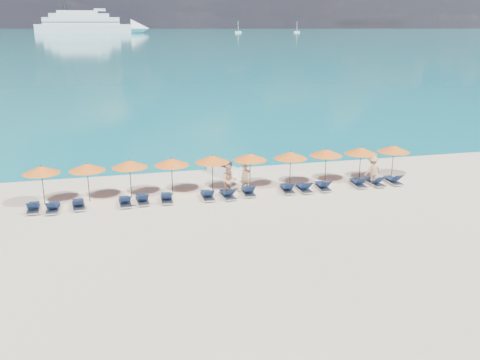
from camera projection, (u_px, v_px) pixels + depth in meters
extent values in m
plane|color=beige|center=(254.00, 218.00, 27.88)|extent=(1400.00, 1400.00, 0.00)
cube|color=#1FA9B2|center=(107.00, 32.00, 642.12)|extent=(1600.00, 1300.00, 0.01)
cube|color=silver|center=(84.00, 29.00, 555.08)|extent=(96.73, 21.11, 8.74)
cone|color=silver|center=(140.00, 29.00, 566.49)|extent=(19.94, 19.94, 19.23)
cube|color=silver|center=(82.00, 21.00, 552.52)|extent=(77.41, 17.76, 6.99)
cube|color=silver|center=(79.00, 16.00, 550.70)|extent=(60.06, 15.36, 4.37)
cube|color=silver|center=(77.00, 12.00, 549.37)|extent=(40.74, 12.01, 3.06)
cube|color=black|center=(82.00, 22.00, 552.89)|extent=(78.38, 17.97, 0.79)
cube|color=black|center=(81.00, 19.00, 552.03)|extent=(76.45, 17.55, 0.79)
cylinder|color=black|center=(65.00, 8.00, 546.00)|extent=(3.85, 3.85, 4.81)
cube|color=silver|center=(238.00, 32.00, 563.02)|extent=(6.66, 2.22, 1.78)
cylinder|color=silver|center=(238.00, 26.00, 561.40)|extent=(0.40, 0.40, 11.11)
cube|color=silver|center=(297.00, 32.00, 579.40)|extent=(6.36, 2.12, 1.70)
cylinder|color=silver|center=(297.00, 27.00, 577.84)|extent=(0.38, 0.38, 10.60)
cube|color=white|center=(223.00, 169.00, 35.89)|extent=(1.79, 2.71, 0.58)
cube|color=black|center=(224.00, 164.00, 35.61)|extent=(0.87, 1.18, 0.37)
cylinder|color=black|center=(218.00, 159.00, 36.23)|extent=(0.57, 0.27, 0.06)
imported|color=tan|center=(246.00, 178.00, 32.16)|extent=(0.60, 0.39, 1.64)
imported|color=tan|center=(229.00, 181.00, 31.00)|extent=(0.94, 0.56, 1.92)
imported|color=tan|center=(373.00, 170.00, 33.35)|extent=(1.27, 0.76, 1.85)
cylinder|color=black|center=(43.00, 186.00, 29.61)|extent=(0.05, 0.05, 2.20)
cone|color=orange|center=(41.00, 170.00, 29.35)|extent=(2.10, 2.10, 0.42)
sphere|color=black|center=(41.00, 166.00, 29.29)|extent=(0.08, 0.08, 0.08)
cylinder|color=black|center=(88.00, 183.00, 30.17)|extent=(0.05, 0.05, 2.20)
cone|color=orange|center=(87.00, 167.00, 29.91)|extent=(2.10, 2.10, 0.42)
sphere|color=black|center=(87.00, 163.00, 29.85)|extent=(0.08, 0.08, 0.08)
cylinder|color=black|center=(130.00, 179.00, 30.83)|extent=(0.05, 0.05, 2.20)
cone|color=orange|center=(130.00, 164.00, 30.57)|extent=(2.10, 2.10, 0.42)
sphere|color=black|center=(129.00, 160.00, 30.51)|extent=(0.08, 0.08, 0.08)
cylinder|color=black|center=(172.00, 177.00, 31.29)|extent=(0.05, 0.05, 2.20)
cone|color=orange|center=(171.00, 162.00, 31.03)|extent=(2.10, 2.10, 0.42)
sphere|color=black|center=(171.00, 158.00, 30.97)|extent=(0.08, 0.08, 0.08)
cylinder|color=black|center=(212.00, 174.00, 31.96)|extent=(0.05, 0.05, 2.20)
cone|color=orange|center=(212.00, 159.00, 31.70)|extent=(2.10, 2.10, 0.42)
sphere|color=black|center=(212.00, 155.00, 31.64)|extent=(0.08, 0.08, 0.08)
cylinder|color=black|center=(250.00, 172.00, 32.44)|extent=(0.05, 0.05, 2.20)
cone|color=orange|center=(250.00, 157.00, 32.18)|extent=(2.10, 2.10, 0.42)
sphere|color=black|center=(250.00, 153.00, 32.12)|extent=(0.08, 0.08, 0.08)
cylinder|color=black|center=(290.00, 170.00, 32.85)|extent=(0.05, 0.05, 2.20)
cone|color=orange|center=(291.00, 155.00, 32.59)|extent=(2.10, 2.10, 0.42)
sphere|color=black|center=(291.00, 152.00, 32.53)|extent=(0.08, 0.08, 0.08)
cylinder|color=black|center=(326.00, 167.00, 33.54)|extent=(0.05, 0.05, 2.20)
cone|color=orange|center=(326.00, 152.00, 33.28)|extent=(2.10, 2.10, 0.42)
sphere|color=black|center=(326.00, 149.00, 33.22)|extent=(0.08, 0.08, 0.08)
cylinder|color=black|center=(360.00, 165.00, 34.02)|extent=(0.05, 0.05, 2.20)
cone|color=orange|center=(361.00, 151.00, 33.76)|extent=(2.10, 2.10, 0.42)
sphere|color=black|center=(361.00, 147.00, 33.70)|extent=(0.08, 0.08, 0.08)
cylinder|color=black|center=(393.00, 163.00, 34.55)|extent=(0.05, 0.05, 2.20)
cone|color=orange|center=(394.00, 149.00, 34.29)|extent=(2.10, 2.10, 0.42)
sphere|color=black|center=(394.00, 145.00, 34.22)|extent=(0.08, 0.08, 0.08)
cube|color=silver|center=(34.00, 209.00, 28.75)|extent=(0.69, 1.73, 0.06)
cube|color=#101F3E|center=(34.00, 205.00, 28.94)|extent=(0.60, 1.12, 0.04)
cube|color=#101F3E|center=(32.00, 205.00, 28.13)|extent=(0.57, 0.56, 0.43)
cube|color=silver|center=(53.00, 209.00, 28.76)|extent=(0.69, 1.73, 0.06)
cube|color=#101F3E|center=(53.00, 205.00, 28.95)|extent=(0.60, 1.12, 0.04)
cube|color=#101F3E|center=(51.00, 205.00, 28.13)|extent=(0.57, 0.56, 0.43)
cube|color=silver|center=(78.00, 206.00, 29.26)|extent=(0.77, 1.75, 0.06)
cube|color=#101F3E|center=(78.00, 202.00, 29.45)|extent=(0.65, 1.15, 0.04)
cube|color=#101F3E|center=(78.00, 202.00, 28.65)|extent=(0.60, 0.58, 0.43)
cube|color=silver|center=(125.00, 203.00, 29.73)|extent=(0.70, 1.73, 0.06)
cube|color=#101F3E|center=(125.00, 199.00, 29.92)|extent=(0.60, 1.13, 0.04)
cube|color=#101F3E|center=(126.00, 199.00, 29.11)|extent=(0.58, 0.56, 0.43)
cube|color=silver|center=(142.00, 201.00, 30.09)|extent=(0.73, 1.74, 0.06)
cube|color=#101F3E|center=(142.00, 197.00, 30.27)|extent=(0.62, 1.13, 0.04)
cube|color=#101F3E|center=(143.00, 197.00, 29.47)|extent=(0.58, 0.57, 0.43)
cube|color=silver|center=(167.00, 199.00, 30.34)|extent=(0.72, 1.73, 0.06)
cube|color=#101F3E|center=(166.00, 195.00, 30.53)|extent=(0.61, 1.13, 0.04)
cube|color=#101F3E|center=(167.00, 195.00, 29.70)|extent=(0.58, 0.57, 0.43)
cube|color=silver|center=(207.00, 197.00, 30.81)|extent=(0.63, 1.70, 0.06)
cube|color=#101F3E|center=(207.00, 193.00, 31.00)|extent=(0.56, 1.10, 0.04)
cube|color=#101F3E|center=(209.00, 193.00, 30.18)|extent=(0.55, 0.54, 0.43)
cube|color=silver|center=(228.00, 196.00, 30.99)|extent=(0.77, 1.75, 0.06)
cube|color=#101F3E|center=(226.00, 192.00, 31.17)|extent=(0.64, 1.14, 0.04)
cube|color=#101F3E|center=(230.00, 192.00, 30.38)|extent=(0.59, 0.58, 0.43)
cube|color=silver|center=(248.00, 193.00, 31.54)|extent=(0.72, 1.73, 0.06)
cube|color=#101F3E|center=(247.00, 189.00, 31.73)|extent=(0.61, 1.13, 0.04)
cube|color=#101F3E|center=(250.00, 189.00, 30.91)|extent=(0.58, 0.57, 0.43)
cube|color=silver|center=(287.00, 190.00, 32.08)|extent=(0.76, 1.75, 0.06)
cube|color=#101F3E|center=(286.00, 186.00, 32.27)|extent=(0.64, 1.14, 0.04)
cube|color=#101F3E|center=(289.00, 186.00, 31.44)|extent=(0.59, 0.58, 0.43)
cube|color=silver|center=(303.00, 189.00, 32.22)|extent=(0.65, 1.71, 0.06)
cube|color=#101F3E|center=(302.00, 185.00, 32.40)|extent=(0.57, 1.11, 0.04)
cube|color=#101F3E|center=(307.00, 185.00, 31.59)|extent=(0.56, 0.55, 0.43)
cube|color=silver|center=(323.00, 188.00, 32.53)|extent=(0.70, 1.73, 0.06)
cube|color=#101F3E|center=(322.00, 184.00, 32.72)|extent=(0.60, 1.13, 0.04)
cube|color=#101F3E|center=(326.00, 184.00, 31.90)|extent=(0.58, 0.56, 0.43)
cube|color=silver|center=(358.00, 184.00, 33.21)|extent=(0.73, 1.74, 0.06)
cube|color=#101F3E|center=(356.00, 181.00, 33.40)|extent=(0.62, 1.13, 0.04)
cube|color=#101F3E|center=(362.00, 180.00, 32.58)|extent=(0.58, 0.57, 0.43)
cube|color=silver|center=(375.00, 183.00, 33.42)|extent=(0.73, 1.74, 0.06)
cube|color=#101F3E|center=(373.00, 180.00, 33.61)|extent=(0.62, 1.13, 0.04)
cube|color=#101F3E|center=(380.00, 179.00, 32.81)|extent=(0.58, 0.57, 0.43)
cube|color=silver|center=(393.00, 181.00, 33.78)|extent=(0.63, 1.70, 0.06)
cube|color=#101F3E|center=(391.00, 178.00, 33.97)|extent=(0.55, 1.10, 0.04)
cube|color=#101F3E|center=(398.00, 178.00, 33.16)|extent=(0.55, 0.54, 0.43)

